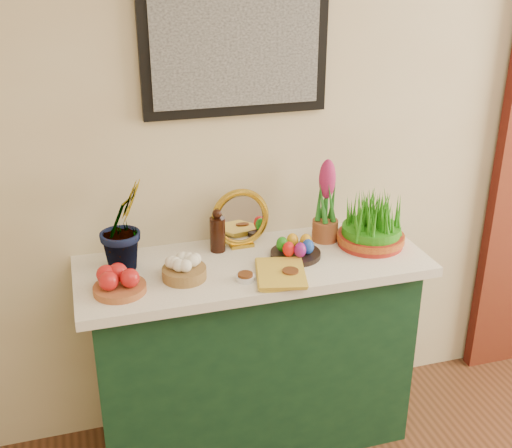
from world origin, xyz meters
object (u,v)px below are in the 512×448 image
at_px(sideboard, 253,357).
at_px(book, 256,274).
at_px(hyacinth_green, 122,211).
at_px(wheatgrass_sabzeh, 372,223).
at_px(mirror, 240,219).

bearing_deg(sideboard, book, -100.28).
relative_size(sideboard, book, 5.31).
bearing_deg(book, hyacinth_green, 167.61).
distance_m(hyacinth_green, book, 0.56).
bearing_deg(hyacinth_green, wheatgrass_sabzeh, -44.57).
relative_size(sideboard, hyacinth_green, 2.73).
xyz_separation_m(hyacinth_green, book, (0.46, -0.23, -0.22)).
bearing_deg(book, wheatgrass_sabzeh, 28.59).
distance_m(book, wheatgrass_sabzeh, 0.57).
relative_size(hyacinth_green, mirror, 1.90).
xyz_separation_m(hyacinth_green, mirror, (0.48, 0.07, -0.12)).
bearing_deg(mirror, hyacinth_green, -171.94).
xyz_separation_m(book, wheatgrass_sabzeh, (0.54, 0.14, 0.08)).
relative_size(book, wheatgrass_sabzeh, 0.86).
bearing_deg(hyacinth_green, mirror, -31.82).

